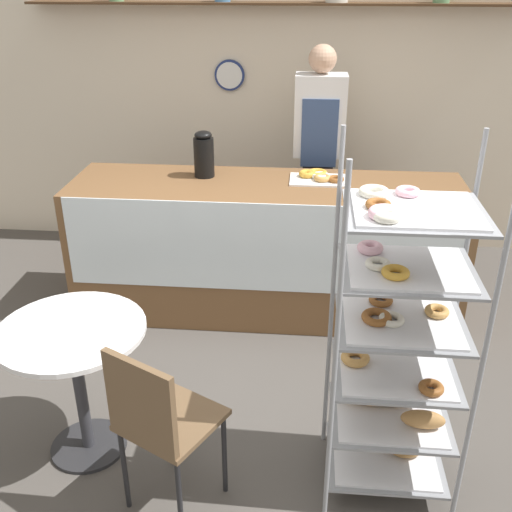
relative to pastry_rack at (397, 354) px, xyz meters
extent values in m
plane|color=#4C4742|center=(-0.70, 0.32, -0.73)|extent=(14.00, 14.00, 0.00)
cube|color=beige|center=(-0.70, 2.80, 0.62)|extent=(10.00, 0.06, 2.70)
cube|color=#4C331E|center=(-0.70, 2.65, 1.29)|extent=(3.87, 0.24, 0.02)
cylinder|color=navy|center=(-1.09, 2.75, 0.74)|extent=(0.24, 0.03, 0.24)
cylinder|color=white|center=(-1.09, 2.74, 0.74)|extent=(0.21, 0.00, 0.21)
cube|color=brown|center=(-0.70, 1.57, -0.25)|extent=(2.67, 0.72, 0.95)
cube|color=silver|center=(-0.70, 1.20, -0.08)|extent=(2.56, 0.01, 0.61)
cylinder|color=gray|center=(-0.29, -0.25, 0.12)|extent=(0.02, 0.02, 1.69)
cylinder|color=gray|center=(0.29, -0.25, 0.12)|extent=(0.02, 0.02, 1.69)
cylinder|color=gray|center=(-0.29, 0.23, 0.12)|extent=(0.02, 0.02, 1.69)
cylinder|color=gray|center=(0.29, 0.23, 0.12)|extent=(0.02, 0.02, 1.69)
cube|color=gray|center=(0.00, -0.01, -0.61)|extent=(0.55, 0.46, 0.01)
cube|color=silver|center=(0.00, -0.01, -0.59)|extent=(0.49, 0.40, 0.01)
ellipsoid|color=#B27F47|center=(0.16, 0.08, -0.55)|extent=(0.19, 0.14, 0.08)
ellipsoid|color=olive|center=(0.14, 0.09, -0.55)|extent=(0.18, 0.12, 0.08)
ellipsoid|color=olive|center=(0.10, 0.00, -0.56)|extent=(0.16, 0.10, 0.06)
ellipsoid|color=#B27F47|center=(0.08, 0.06, -0.55)|extent=(0.25, 0.12, 0.08)
cube|color=gray|center=(0.00, -0.01, -0.35)|extent=(0.55, 0.46, 0.01)
cube|color=silver|center=(0.00, -0.01, -0.34)|extent=(0.49, 0.40, 0.01)
ellipsoid|color=#B27F47|center=(0.14, -0.08, -0.29)|extent=(0.20, 0.09, 0.09)
ellipsoid|color=#B27F47|center=(0.03, 0.07, -0.30)|extent=(0.24, 0.15, 0.07)
ellipsoid|color=#B27F47|center=(-0.10, 0.06, -0.30)|extent=(0.18, 0.12, 0.06)
ellipsoid|color=olive|center=(-0.13, 0.07, -0.29)|extent=(0.22, 0.10, 0.09)
cube|color=gray|center=(0.00, -0.01, -0.09)|extent=(0.55, 0.46, 0.01)
cube|color=silver|center=(0.00, -0.01, -0.08)|extent=(0.49, 0.40, 0.01)
torus|color=brown|center=(0.13, -0.15, -0.05)|extent=(0.11, 0.11, 0.04)
torus|color=tan|center=(-0.18, 0.03, -0.05)|extent=(0.13, 0.13, 0.04)
cube|color=gray|center=(0.00, -0.01, 0.17)|extent=(0.55, 0.46, 0.01)
cube|color=silver|center=(0.00, -0.01, 0.18)|extent=(0.49, 0.40, 0.01)
torus|color=brown|center=(-0.11, -0.02, 0.20)|extent=(0.13, 0.13, 0.03)
torus|color=tan|center=(0.16, 0.05, 0.20)|extent=(0.11, 0.11, 0.03)
torus|color=silver|center=(-0.05, -0.03, 0.20)|extent=(0.11, 0.11, 0.03)
torus|color=brown|center=(-0.08, 0.13, 0.20)|extent=(0.11, 0.11, 0.03)
cube|color=gray|center=(0.00, -0.01, 0.43)|extent=(0.55, 0.46, 0.01)
cube|color=silver|center=(0.00, -0.01, 0.44)|extent=(0.49, 0.40, 0.01)
torus|color=gold|center=(-0.06, -0.10, 0.46)|extent=(0.11, 0.11, 0.03)
torus|color=#EAB2C1|center=(-0.15, 0.12, 0.46)|extent=(0.11, 0.11, 0.04)
torus|color=silver|center=(-0.13, -0.03, 0.46)|extent=(0.10, 0.10, 0.03)
cube|color=gray|center=(0.00, -0.01, 0.68)|extent=(0.55, 0.46, 0.01)
cube|color=silver|center=(0.00, -0.01, 0.70)|extent=(0.49, 0.40, 0.01)
torus|color=#EAB2C1|center=(-0.13, -0.13, 0.72)|extent=(0.13, 0.13, 0.04)
torus|color=silver|center=(-0.15, 0.11, 0.72)|extent=(0.13, 0.13, 0.03)
torus|color=#EAB2C1|center=(-0.01, 0.13, 0.72)|extent=(0.10, 0.10, 0.03)
torus|color=brown|center=(-0.15, -0.03, 0.72)|extent=(0.10, 0.10, 0.03)
torus|color=silver|center=(-0.13, -0.15, 0.72)|extent=(0.11, 0.11, 0.04)
cube|color=#282833|center=(-0.35, 2.22, -0.24)|extent=(0.23, 0.19, 0.97)
cube|color=silver|center=(-0.35, 2.22, 0.55)|extent=(0.38, 0.22, 0.60)
cube|color=#334770|center=(-0.35, 2.11, 0.44)|extent=(0.26, 0.01, 0.50)
sphere|color=tan|center=(-0.35, 2.22, 0.95)|extent=(0.20, 0.20, 0.20)
cylinder|color=#262628|center=(-1.51, 0.06, -0.72)|extent=(0.39, 0.39, 0.02)
cylinder|color=#333338|center=(-1.51, 0.06, -0.36)|extent=(0.06, 0.06, 0.69)
cylinder|color=white|center=(-1.51, 0.06, 0.00)|extent=(0.71, 0.71, 0.02)
cylinder|color=black|center=(-0.76, -0.16, -0.49)|extent=(0.02, 0.02, 0.46)
cylinder|color=black|center=(-1.05, -0.01, -0.49)|extent=(0.02, 0.02, 0.46)
cylinder|color=black|center=(-0.91, -0.45, -0.49)|extent=(0.02, 0.02, 0.46)
cylinder|color=black|center=(-1.20, -0.29, -0.49)|extent=(0.02, 0.02, 0.46)
cube|color=brown|center=(-0.98, -0.23, -0.25)|extent=(0.51, 0.51, 0.03)
cube|color=brown|center=(-1.06, -0.38, -0.04)|extent=(0.33, 0.20, 0.40)
cylinder|color=black|center=(-1.14, 1.69, 0.36)|extent=(0.14, 0.14, 0.27)
ellipsoid|color=black|center=(-1.14, 1.69, 0.52)|extent=(0.12, 0.12, 0.06)
cube|color=white|center=(-0.35, 1.66, 0.23)|extent=(0.38, 0.26, 0.01)
torus|color=gold|center=(-0.36, 1.73, 0.26)|extent=(0.14, 0.14, 0.04)
torus|color=gold|center=(-0.43, 1.71, 0.26)|extent=(0.12, 0.12, 0.04)
torus|color=tan|center=(-0.32, 1.64, 0.26)|extent=(0.12, 0.12, 0.04)
torus|color=silver|center=(-0.34, 1.69, 0.26)|extent=(0.12, 0.12, 0.03)
torus|color=brown|center=(-0.23, 1.63, 0.26)|extent=(0.11, 0.11, 0.03)
camera|label=1|loc=(-0.43, -2.23, 1.56)|focal=42.00mm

